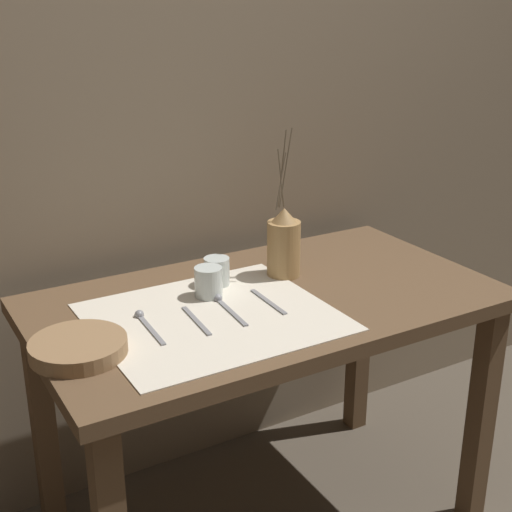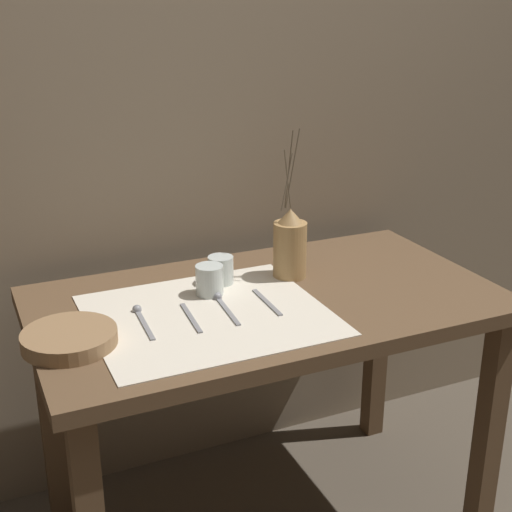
% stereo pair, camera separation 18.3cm
% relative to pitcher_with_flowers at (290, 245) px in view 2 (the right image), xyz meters
% --- Properties ---
extents(stone_wall_back, '(7.00, 0.06, 2.40)m').
position_rel_pitcher_with_flowers_xyz_m(stone_wall_back, '(-0.12, 0.35, 0.36)').
color(stone_wall_back, gray).
rests_on(stone_wall_back, ground_plane).
extents(wooden_table, '(1.23, 0.69, 0.74)m').
position_rel_pitcher_with_flowers_xyz_m(wooden_table, '(-0.12, -0.10, -0.20)').
color(wooden_table, brown).
rests_on(wooden_table, ground_plane).
extents(linen_cloth, '(0.58, 0.50, 0.00)m').
position_rel_pitcher_with_flowers_xyz_m(linen_cloth, '(-0.30, -0.15, -0.09)').
color(linen_cloth, beige).
rests_on(linen_cloth, wooden_table).
extents(pitcher_with_flowers, '(0.09, 0.09, 0.42)m').
position_rel_pitcher_with_flowers_xyz_m(pitcher_with_flowers, '(0.00, 0.00, 0.00)').
color(pitcher_with_flowers, '#A87F4C').
rests_on(pitcher_with_flowers, wooden_table).
extents(wooden_bowl, '(0.22, 0.22, 0.04)m').
position_rel_pitcher_with_flowers_xyz_m(wooden_bowl, '(-0.65, -0.17, -0.08)').
color(wooden_bowl, '#8E6B47').
rests_on(wooden_bowl, wooden_table).
extents(glass_tumbler_near, '(0.07, 0.07, 0.08)m').
position_rel_pitcher_with_flowers_xyz_m(glass_tumbler_near, '(-0.25, -0.03, -0.05)').
color(glass_tumbler_near, silver).
rests_on(glass_tumbler_near, wooden_table).
extents(glass_tumbler_far, '(0.07, 0.07, 0.08)m').
position_rel_pitcher_with_flowers_xyz_m(glass_tumbler_far, '(-0.20, 0.03, -0.05)').
color(glass_tumbler_far, silver).
rests_on(glass_tumbler_far, wooden_table).
extents(spoon_outer, '(0.03, 0.19, 0.02)m').
position_rel_pitcher_with_flowers_xyz_m(spoon_outer, '(-0.46, -0.09, -0.09)').
color(spoon_outer, gray).
rests_on(spoon_outer, wooden_table).
extents(fork_outer, '(0.02, 0.17, 0.00)m').
position_rel_pitcher_with_flowers_xyz_m(fork_outer, '(-0.35, -0.15, -0.09)').
color(fork_outer, gray).
rests_on(fork_outer, wooden_table).
extents(spoon_inner, '(0.03, 0.19, 0.02)m').
position_rel_pitcher_with_flowers_xyz_m(spoon_inner, '(-0.25, -0.10, -0.09)').
color(spoon_inner, gray).
rests_on(spoon_inner, wooden_table).
extents(fork_inner, '(0.02, 0.17, 0.00)m').
position_rel_pitcher_with_flowers_xyz_m(fork_inner, '(-0.14, -0.15, -0.09)').
color(fork_inner, gray).
rests_on(fork_inner, wooden_table).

